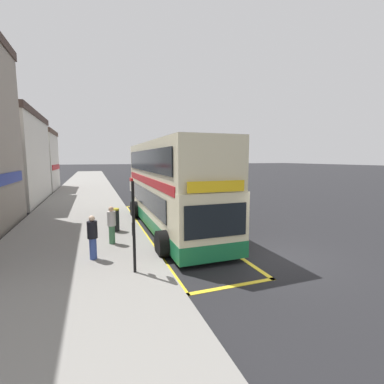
# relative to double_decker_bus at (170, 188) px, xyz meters

# --- Properties ---
(ground_plane) EXTENTS (260.00, 260.00, 0.00)m
(ground_plane) POSITION_rel_double_decker_bus_xyz_m (2.46, 26.46, -2.07)
(ground_plane) COLOR black
(pavement_near) EXTENTS (6.00, 76.00, 0.14)m
(pavement_near) POSITION_rel_double_decker_bus_xyz_m (-4.54, 26.46, -2.00)
(pavement_near) COLOR gray
(pavement_near) RESTS_ON ground
(double_decker_bus) EXTENTS (3.23, 11.24, 4.40)m
(double_decker_bus) POSITION_rel_double_decker_bus_xyz_m (0.00, 0.00, 0.00)
(double_decker_bus) COLOR beige
(double_decker_bus) RESTS_ON ground
(bus_bay_markings) EXTENTS (2.89, 14.20, 0.01)m
(bus_bay_markings) POSITION_rel_double_decker_bus_xyz_m (-0.10, 0.09, -2.06)
(bus_bay_markings) COLOR yellow
(bus_bay_markings) RESTS_ON ground
(bus_stop_sign) EXTENTS (0.09, 0.51, 2.87)m
(bus_stop_sign) POSITION_rel_double_decker_bus_xyz_m (-2.59, -5.24, -0.26)
(bus_stop_sign) COLOR black
(bus_stop_sign) RESTS_ON pavement_near
(terrace_corner) EXTENTS (9.07, 7.14, 7.69)m
(terrace_corner) POSITION_rel_double_decker_bus_xyz_m (-12.19, 21.52, 1.34)
(terrace_corner) COLOR silver
(terrace_corner) RESTS_ON ground
(parked_car_black_distant) EXTENTS (2.09, 4.20, 1.62)m
(parked_car_black_distant) POSITION_rel_double_decker_bus_xyz_m (5.37, 11.67, -1.27)
(parked_car_black_distant) COLOR black
(parked_car_black_distant) RESTS_ON ground
(parked_car_teal_far) EXTENTS (2.09, 4.20, 1.62)m
(parked_car_teal_far) POSITION_rel_double_decker_bus_xyz_m (5.12, 19.39, -1.27)
(parked_car_teal_far) COLOR #196066
(parked_car_teal_far) RESTS_ON ground
(pedestrian_waiting_near_sign) EXTENTS (0.34, 0.34, 1.54)m
(pedestrian_waiting_near_sign) POSITION_rel_double_decker_bus_xyz_m (-3.79, -3.73, -1.10)
(pedestrian_waiting_near_sign) COLOR #33478C
(pedestrian_waiting_near_sign) RESTS_ON pavement_near
(pedestrian_further_back) EXTENTS (0.34, 0.34, 1.54)m
(pedestrian_further_back) POSITION_rel_double_decker_bus_xyz_m (-3.06, -2.16, -1.10)
(pedestrian_further_back) COLOR #3F724C
(pedestrian_further_back) RESTS_ON pavement_near
(litter_bin) EXTENTS (0.48, 0.48, 1.09)m
(litter_bin) POSITION_rel_double_decker_bus_xyz_m (-2.82, -0.19, -1.38)
(litter_bin) COLOR black
(litter_bin) RESTS_ON pavement_near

